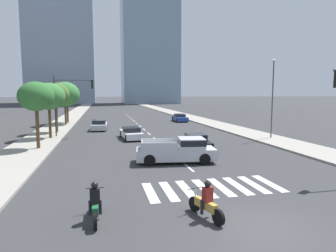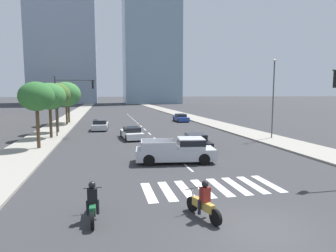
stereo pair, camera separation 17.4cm
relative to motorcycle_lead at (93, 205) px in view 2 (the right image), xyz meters
name	(u,v)px [view 2 (the right image)]	position (x,y,z in m)	size (l,w,h in m)	color
ground_plane	(258,229)	(5.63, -2.01, -0.58)	(800.00, 800.00, 0.00)	#333335
sidewalk_east	(222,126)	(16.95, 27.99, -0.51)	(4.00, 260.00, 0.15)	gray
sidewalk_west	(55,130)	(-5.69, 27.99, -0.51)	(4.00, 260.00, 0.15)	gray
crosswalk_near	(211,188)	(5.63, 2.52, -0.58)	(6.75, 2.89, 0.01)	silver
lane_divider_center	(141,126)	(5.63, 30.52, -0.58)	(0.14, 50.00, 0.01)	silver
motorcycle_lead	(93,205)	(0.00, 0.00, 0.00)	(0.70, 2.19, 1.49)	black
motorcycle_trailing	(203,203)	(4.06, -0.78, 0.00)	(0.92, 1.99, 1.49)	black
pickup_truck	(179,150)	(5.44, 8.10, 0.23)	(5.54, 2.63, 1.67)	#B7BABF
sedan_silver_0	(100,125)	(-0.03, 27.34, 0.02)	(2.11, 4.65, 1.31)	#B7BABF
sedan_white_1	(132,133)	(3.22, 19.16, -0.01)	(2.14, 4.85, 1.22)	silver
sedan_black_2	(196,142)	(8.04, 12.37, 0.01)	(2.14, 4.62, 1.27)	black
sedan_blue_3	(181,118)	(13.03, 36.01, 0.00)	(1.92, 4.49, 1.26)	navy
traffic_signal_far	(70,96)	(-3.03, 21.89, 3.87)	(4.41, 0.28, 6.33)	#333335
street_lamp_east	(273,93)	(17.25, 15.75, 4.13)	(0.50, 0.24, 7.92)	#3F3F42
street_tree_nearest	(36,97)	(-4.89, 14.89, 3.83)	(2.83, 2.83, 5.50)	#4C3823
street_tree_second	(50,96)	(-4.89, 20.80, 3.78)	(3.22, 3.22, 5.61)	#4C3823
street_tree_third	(56,95)	(-4.89, 25.24, 3.97)	(3.16, 3.16, 5.77)	#4C3823
street_tree_fourth	(66,94)	(-4.89, 34.01, 3.96)	(4.25, 4.25, 6.20)	#4C3823
street_tree_fifth	(68,95)	(-4.89, 36.75, 3.83)	(3.28, 3.28, 5.68)	#4C3823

